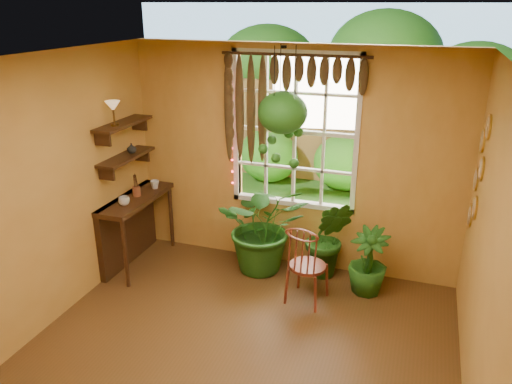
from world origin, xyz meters
The scene contains 23 objects.
floor centered at (0.00, 0.00, 0.00)m, with size 4.50×4.50×0.00m, color #573618.
ceiling centered at (0.00, 0.00, 2.70)m, with size 4.50×4.50×0.00m, color silver.
wall_back centered at (0.00, 2.25, 1.35)m, with size 4.00×4.00×0.00m, color gold.
wall_left centered at (-2.00, 0.00, 1.35)m, with size 4.50×4.50×0.00m, color gold.
wall_right centered at (2.00, 0.00, 1.35)m, with size 4.50×4.50×0.00m, color gold.
window centered at (0.00, 2.28, 1.70)m, with size 1.52×0.10×1.86m.
valance_vine centered at (-0.08, 2.16, 2.28)m, with size 1.70×0.12×1.10m.
string_lights centered at (-0.76, 2.19, 1.75)m, with size 0.03×0.03×1.54m, color #FF2633, non-canonical shape.
wall_plates centered at (1.98, 1.79, 1.55)m, with size 0.04×0.32×1.10m, color beige, non-canonical shape.
counter_ledge centered at (-1.91, 1.60, 0.55)m, with size 0.40×1.20×0.90m.
shelf_lower centered at (-1.88, 1.60, 1.40)m, with size 0.25×0.90×0.04m, color #3A210F.
shelf_upper centered at (-1.88, 1.60, 1.80)m, with size 0.25×0.90×0.04m, color #3A210F.
backyard centered at (0.24, 6.87, 1.28)m, with size 14.00×10.00×12.00m.
windsor_chair centered at (0.40, 1.42, 0.31)m, with size 0.47×0.49×1.08m.
potted_plant_left centered at (-0.27, 1.95, 0.59)m, with size 1.06×0.92×1.18m, color #1C4512.
potted_plant_mid centered at (0.50, 2.06, 0.50)m, with size 0.55×0.44×0.99m, color #1C4512.
potted_plant_right centered at (1.01, 1.84, 0.39)m, with size 0.44×0.44×0.79m, color #1C4512.
hanging_basket centered at (-0.06, 1.96, 1.92)m, with size 0.55×0.55×1.33m.
cup_a centered at (-1.78, 1.33, 0.95)m, with size 0.13×0.13×0.10m, color silver.
cup_b centered at (-1.72, 1.93, 0.95)m, with size 0.11×0.11×0.10m, color beige.
brush_jar centered at (-1.80, 1.63, 1.04)m, with size 0.10×0.10×0.35m.
shelf_vase centered at (-1.87, 1.72, 1.48)m, with size 0.11×0.11×0.12m, color #B2AD99.
tiffany_lamp centered at (-1.86, 1.41, 2.02)m, with size 0.17×0.17×0.28m.
Camera 1 is at (1.43, -3.26, 3.12)m, focal length 35.00 mm.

